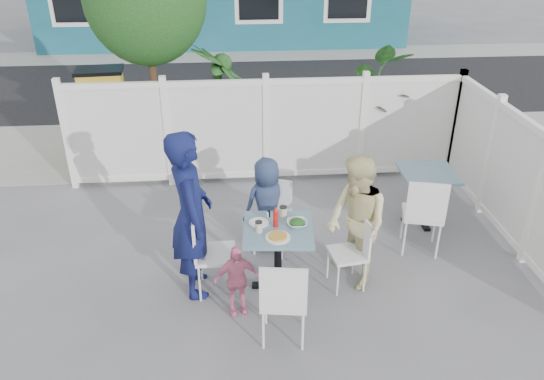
{
  "coord_description": "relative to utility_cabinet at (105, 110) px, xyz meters",
  "views": [
    {
      "loc": [
        -0.4,
        -4.97,
        3.7
      ],
      "look_at": [
        0.01,
        0.14,
        1.01
      ],
      "focal_mm": 35.0,
      "sensor_mm": 36.0,
      "label": 1
    }
  ],
  "objects": [
    {
      "name": "ground",
      "position": [
        2.59,
        -4.0,
        -0.67
      ],
      "size": [
        80.0,
        80.0,
        0.0
      ],
      "primitive_type": "plane",
      "color": "slate"
    },
    {
      "name": "near_sidewalk",
      "position": [
        2.59,
        -0.2,
        -0.66
      ],
      "size": [
        24.0,
        2.6,
        0.01
      ],
      "primitive_type": "cube",
      "color": "gray",
      "rests_on": "ground"
    },
    {
      "name": "street",
      "position": [
        2.59,
        3.5,
        -0.66
      ],
      "size": [
        24.0,
        5.0,
        0.01
      ],
      "primitive_type": "cube",
      "color": "black",
      "rests_on": "ground"
    },
    {
      "name": "far_sidewalk",
      "position": [
        2.59,
        6.6,
        -0.66
      ],
      "size": [
        24.0,
        1.6,
        0.01
      ],
      "primitive_type": "cube",
      "color": "gray",
      "rests_on": "ground"
    },
    {
      "name": "fence_back",
      "position": [
        2.69,
        -1.6,
        0.12
      ],
      "size": [
        5.86,
        0.08,
        1.6
      ],
      "color": "white",
      "rests_on": "ground"
    },
    {
      "name": "fence_right",
      "position": [
        5.59,
        -3.4,
        0.12
      ],
      "size": [
        0.08,
        3.66,
        1.6
      ],
      "rotation": [
        0.0,
        0.0,
        1.57
      ],
      "color": "white",
      "rests_on": "ground"
    },
    {
      "name": "utility_cabinet",
      "position": [
        0.0,
        0.0,
        0.0
      ],
      "size": [
        0.76,
        0.57,
        1.33
      ],
      "primitive_type": "cube",
      "rotation": [
        0.0,
        0.0,
        0.09
      ],
      "color": "gold",
      "rests_on": "ground"
    },
    {
      "name": "potted_shrub_a",
      "position": [
        2.03,
        -0.9,
        0.29
      ],
      "size": [
        1.22,
        1.22,
        1.92
      ],
      "primitive_type": "imported",
      "rotation": [
        0.0,
        0.0,
        1.71
      ],
      "color": "#103812",
      "rests_on": "ground"
    },
    {
      "name": "potted_shrub_b",
      "position": [
        4.32,
        -1.0,
        0.22
      ],
      "size": [
        1.61,
        1.79,
        1.78
      ],
      "primitive_type": "imported",
      "rotation": [
        0.0,
        0.0,
        1.72
      ],
      "color": "#103812",
      "rests_on": "ground"
    },
    {
      "name": "main_table",
      "position": [
        2.63,
        -4.26,
        -0.07
      ],
      "size": [
        0.78,
        0.78,
        0.77
      ],
      "rotation": [
        0.0,
        0.0,
        -0.08
      ],
      "color": "#406E7E",
      "rests_on": "ground"
    },
    {
      "name": "spare_table",
      "position": [
        4.69,
        -3.0,
        -0.09
      ],
      "size": [
        0.71,
        0.71,
        0.74
      ],
      "rotation": [
        0.0,
        0.0,
        -0.03
      ],
      "color": "#406E7E",
      "rests_on": "ground"
    },
    {
      "name": "chair_left",
      "position": [
        1.88,
        -4.25,
        -0.11
      ],
      "size": [
        0.42,
        0.44,
        0.96
      ],
      "rotation": [
        0.0,
        0.0,
        -1.57
      ],
      "color": "white",
      "rests_on": "ground"
    },
    {
      "name": "chair_right",
      "position": [
        3.46,
        -4.27,
        -0.18
      ],
      "size": [
        0.42,
        0.43,
        0.84
      ],
      "rotation": [
        0.0,
        0.0,
        1.73
      ],
      "color": "white",
      "rests_on": "ground"
    },
    {
      "name": "chair_back",
      "position": [
        2.65,
        -3.45,
        -0.15
      ],
      "size": [
        0.51,
        0.5,
        0.88
      ],
      "rotation": [
        0.0,
        0.0,
        2.78
      ],
      "color": "white",
      "rests_on": "ground"
    },
    {
      "name": "chair_near",
      "position": [
        2.6,
        -5.12,
        -0.11
      ],
      "size": [
        0.49,
        0.47,
        0.95
      ],
      "rotation": [
        0.0,
        0.0,
        -0.14
      ],
      "color": "white",
      "rests_on": "ground"
    },
    {
      "name": "chair_spare",
      "position": [
        4.41,
        -3.72,
        -0.08
      ],
      "size": [
        0.55,
        0.54,
        1.01
      ],
      "rotation": [
        0.0,
        0.0,
        -0.24
      ],
      "color": "white",
      "rests_on": "ground"
    },
    {
      "name": "man",
      "position": [
        1.73,
        -4.19,
        0.26
      ],
      "size": [
        0.54,
        0.73,
        1.86
      ],
      "primitive_type": "imported",
      "rotation": [
        0.0,
        0.0,
        1.72
      ],
      "color": "#101647",
      "rests_on": "ground"
    },
    {
      "name": "woman",
      "position": [
        3.47,
        -4.21,
        0.09
      ],
      "size": [
        0.77,
        0.87,
        1.51
      ],
      "primitive_type": "imported",
      "rotation": [
        0.0,
        0.0,
        -1.26
      ],
      "color": "#D3BF50",
      "rests_on": "ground"
    },
    {
      "name": "boy",
      "position": [
        2.57,
        -3.42,
        -0.08
      ],
      "size": [
        0.67,
        0.55,
        1.18
      ],
      "primitive_type": "imported",
      "rotation": [
        0.0,
        0.0,
        3.49
      ],
      "color": "navy",
      "rests_on": "ground"
    },
    {
      "name": "toddler",
      "position": [
        2.17,
        -4.63,
        -0.27
      ],
      "size": [
        0.5,
        0.28,
        0.8
      ],
      "primitive_type": "imported",
      "rotation": [
        0.0,
        0.0,
        0.18
      ],
      "color": "pink",
      "rests_on": "ground"
    },
    {
      "name": "plate_main",
      "position": [
        2.61,
        -4.45,
        0.11
      ],
      "size": [
        0.26,
        0.26,
        0.02
      ],
      "primitive_type": "cylinder",
      "color": "white",
      "rests_on": "main_table"
    },
    {
      "name": "plate_side",
      "position": [
        2.43,
        -4.15,
        0.11
      ],
      "size": [
        0.21,
        0.21,
        0.01
      ],
      "primitive_type": "cylinder",
      "color": "white",
      "rests_on": "main_table"
    },
    {
      "name": "salad_bowl",
      "position": [
        2.83,
        -4.23,
        0.13
      ],
      "size": [
        0.21,
        0.21,
        0.05
      ],
      "primitive_type": "imported",
      "color": "white",
      "rests_on": "main_table"
    },
    {
      "name": "coffee_cup_a",
      "position": [
        2.42,
        -4.32,
        0.16
      ],
      "size": [
        0.07,
        0.07,
        0.11
      ],
      "primitive_type": "cylinder",
      "color": "beige",
      "rests_on": "main_table"
    },
    {
      "name": "coffee_cup_b",
      "position": [
        2.7,
        -4.04,
        0.16
      ],
      "size": [
        0.08,
        0.08,
        0.12
      ],
      "primitive_type": "cylinder",
      "color": "beige",
      "rests_on": "main_table"
    },
    {
      "name": "ketchup_bottle",
      "position": [
        2.61,
        -4.22,
        0.19
      ],
      "size": [
        0.06,
        0.06,
        0.18
      ],
      "primitive_type": "cylinder",
      "color": "red",
      "rests_on": "main_table"
    },
    {
      "name": "salt_shaker",
      "position": [
        2.54,
        -4.02,
        0.13
      ],
      "size": [
        0.03,
        0.03,
        0.06
      ],
      "primitive_type": "cylinder",
      "color": "white",
      "rests_on": "main_table"
    },
    {
      "name": "pepper_shaker",
      "position": [
        2.55,
        -4.02,
        0.14
      ],
      "size": [
        0.03,
        0.03,
        0.07
      ],
      "primitive_type": "cylinder",
      "color": "black",
      "rests_on": "main_table"
    }
  ]
}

